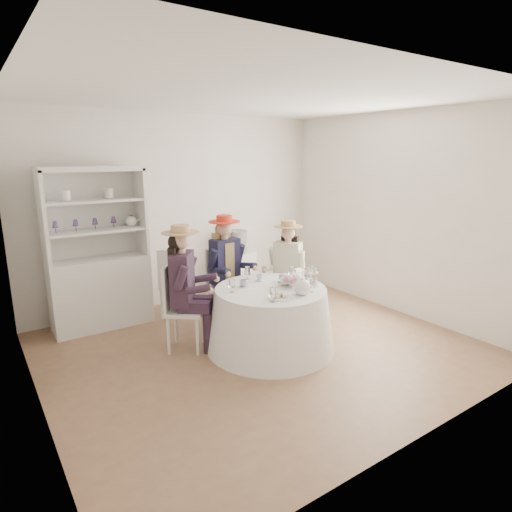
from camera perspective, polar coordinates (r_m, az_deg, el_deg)
ground at (r=4.97m, az=0.67°, el=-12.07°), size 4.50×4.50×0.00m
ceiling at (r=4.53m, az=0.76°, el=20.52°), size 4.50×4.50×0.00m
wall_back at (r=6.28m, az=-9.90°, el=5.99°), size 4.50×0.00×4.50m
wall_front at (r=3.18m, az=21.94°, el=-1.98°), size 4.50×0.00×4.50m
wall_left at (r=3.77m, az=-28.51°, el=-0.33°), size 0.00×4.50×4.50m
wall_right at (r=6.12m, az=18.29°, el=5.32°), size 0.00×4.50×4.50m
tea_table at (r=4.83m, az=1.93°, el=-8.34°), size 1.43×1.43×0.71m
hutch at (r=5.68m, az=-20.18°, el=-1.99°), size 1.36×0.90×2.00m
side_table at (r=6.62m, az=-2.59°, el=-2.34°), size 0.57×0.57×0.69m
hatbox at (r=6.50m, az=-2.63°, el=1.97°), size 0.41×0.41×0.33m
guest_left at (r=4.73m, az=-9.49°, el=-3.29°), size 0.61×0.58×1.41m
guest_mid at (r=5.44m, az=-4.03°, el=-0.95°), size 0.52×0.54×1.40m
guest_right at (r=5.59m, az=4.16°, el=-1.12°), size 0.56×0.52×1.32m
spare_chair at (r=5.79m, az=-11.02°, el=-3.20°), size 0.52×0.52×0.95m
teacup_a at (r=4.75m, az=-1.66°, el=-3.70°), size 0.11×0.11×0.07m
teacup_b at (r=4.96m, az=0.47°, el=-2.99°), size 0.08×0.08×0.06m
teacup_c at (r=4.94m, az=3.52°, el=-3.05°), size 0.10×0.10×0.07m
flower_bowl at (r=4.82m, az=4.26°, el=-3.63°), size 0.20×0.20×0.05m
flower_arrangement at (r=4.75m, az=4.55°, el=-3.06°), size 0.19×0.19×0.07m
table_teapot at (r=4.51m, az=6.16°, el=-4.15°), size 0.25×0.18×0.19m
sandwich_plate at (r=4.41m, az=3.17°, el=-5.39°), size 0.26×0.26×0.06m
cupcake_stand at (r=4.85m, az=7.33°, el=-2.98°), size 0.22×0.22×0.20m
stemware_set at (r=4.69m, az=1.97°, el=-3.44°), size 0.92×0.89×0.15m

